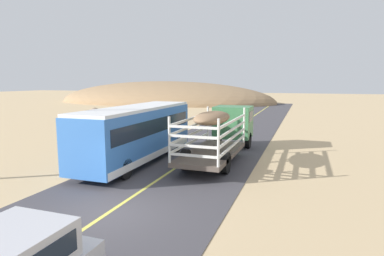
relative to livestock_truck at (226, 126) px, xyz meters
name	(u,v)px	position (x,y,z in m)	size (l,w,h in m)	color
ground_plane	(109,213)	(-1.70, -10.70, -1.79)	(240.00, 240.00, 0.00)	tan
road_surface	(109,213)	(-1.70, -10.70, -1.78)	(8.00, 120.00, 0.02)	#423F44
road_centre_line	(109,212)	(-1.70, -10.70, -1.77)	(0.16, 117.60, 0.00)	#D8CC4C
livestock_truck	(226,126)	(0.00, 0.00, 0.00)	(2.53, 9.70, 3.02)	#3F7F4C
bus	(137,132)	(-4.32, -3.79, -0.04)	(2.54, 10.00, 3.21)	#3872C6
boulder_near_shoulder	(117,111)	(-20.46, 19.27, -1.28)	(1.48, 1.26, 1.03)	#756656
boulder_mid_field	(95,111)	(-23.06, 17.82, -1.30)	(1.19, 1.07, 0.99)	#84705B
distant_hill	(163,102)	(-25.26, 45.60, -1.79)	(49.63, 27.22, 9.24)	#957553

